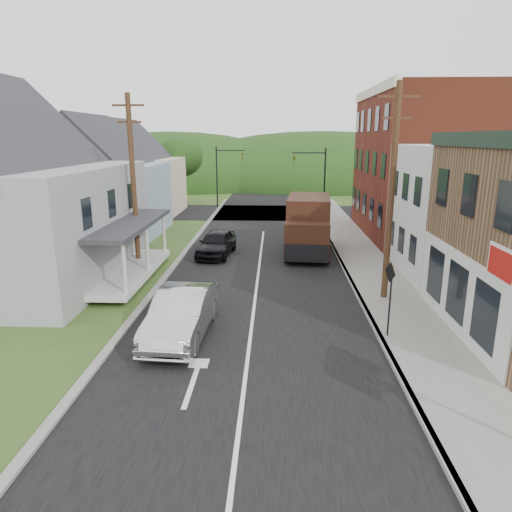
# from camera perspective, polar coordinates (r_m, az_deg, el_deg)

# --- Properties ---
(ground) EXTENTS (120.00, 120.00, 0.00)m
(ground) POSITION_cam_1_polar(r_m,az_deg,el_deg) (16.92, -0.61, -9.31)
(ground) COLOR #2D4719
(ground) RESTS_ON ground
(road) EXTENTS (9.00, 90.00, 0.02)m
(road) POSITION_cam_1_polar(r_m,az_deg,el_deg) (26.37, 0.50, -0.46)
(road) COLOR black
(road) RESTS_ON ground
(cross_road) EXTENTS (60.00, 9.00, 0.02)m
(cross_road) POSITION_cam_1_polar(r_m,az_deg,el_deg) (43.00, 1.24, 5.45)
(cross_road) COLOR black
(cross_road) RESTS_ON ground
(sidewalk_right) EXTENTS (2.80, 55.00, 0.15)m
(sidewalk_right) POSITION_cam_1_polar(r_m,az_deg,el_deg) (24.93, 14.04, -1.62)
(sidewalk_right) COLOR slate
(sidewalk_right) RESTS_ON ground
(curb_right) EXTENTS (0.20, 55.00, 0.15)m
(curb_right) POSITION_cam_1_polar(r_m,az_deg,el_deg) (24.69, 10.97, -1.60)
(curb_right) COLOR slate
(curb_right) RESTS_ON ground
(curb_left) EXTENTS (0.30, 55.00, 0.12)m
(curb_left) POSITION_cam_1_polar(r_m,az_deg,el_deg) (25.02, -10.36, -1.40)
(curb_left) COLOR slate
(curb_left) RESTS_ON ground
(storefront_white) EXTENTS (8.00, 7.00, 6.50)m
(storefront_white) POSITION_cam_1_polar(r_m,az_deg,el_deg) (25.49, 26.73, 4.92)
(storefront_white) COLOR silver
(storefront_white) RESTS_ON ground
(storefront_red) EXTENTS (8.00, 12.00, 10.00)m
(storefront_red) POSITION_cam_1_polar(r_m,az_deg,el_deg) (34.15, 20.60, 10.60)
(storefront_red) COLOR maroon
(storefront_red) RESTS_ON ground
(house_gray) EXTENTS (10.20, 12.24, 8.35)m
(house_gray) POSITION_cam_1_polar(r_m,az_deg,el_deg) (25.12, -28.56, 6.86)
(house_gray) COLOR gray
(house_gray) RESTS_ON ground
(house_blue) EXTENTS (7.14, 8.16, 7.28)m
(house_blue) POSITION_cam_1_polar(r_m,az_deg,el_deg) (34.67, -17.79, 8.70)
(house_blue) COLOR #859BB6
(house_blue) RESTS_ON ground
(house_cream) EXTENTS (7.14, 8.16, 7.28)m
(house_cream) POSITION_cam_1_polar(r_m,az_deg,el_deg) (43.35, -14.38, 10.00)
(house_cream) COLOR beige
(house_cream) RESTS_ON ground
(utility_pole_right) EXTENTS (1.60, 0.26, 9.00)m
(utility_pole_right) POSITION_cam_1_polar(r_m,az_deg,el_deg) (19.67, 16.58, 7.58)
(utility_pole_right) COLOR #472D19
(utility_pole_right) RESTS_ON ground
(utility_pole_left) EXTENTS (1.60, 0.26, 9.00)m
(utility_pole_left) POSITION_cam_1_polar(r_m,az_deg,el_deg) (24.66, -15.10, 9.00)
(utility_pole_left) COLOR #472D19
(utility_pole_left) RESTS_ON ground
(traffic_signal_right) EXTENTS (2.87, 0.20, 6.00)m
(traffic_signal_right) POSITION_cam_1_polar(r_m,az_deg,el_deg) (39.22, 7.56, 9.97)
(traffic_signal_right) COLOR black
(traffic_signal_right) RESTS_ON ground
(traffic_signal_left) EXTENTS (2.87, 0.20, 6.00)m
(traffic_signal_left) POSITION_cam_1_polar(r_m,az_deg,el_deg) (46.33, -4.07, 10.76)
(traffic_signal_left) COLOR black
(traffic_signal_left) RESTS_ON ground
(tree_left_c) EXTENTS (5.80, 5.80, 8.41)m
(tree_left_c) POSITION_cam_1_polar(r_m,az_deg,el_deg) (40.61, -27.47, 11.73)
(tree_left_c) COLOR #382616
(tree_left_c) RESTS_ON ground
(tree_left_d) EXTENTS (4.80, 4.80, 6.94)m
(tree_left_d) POSITION_cam_1_polar(r_m,az_deg,el_deg) (48.49, -9.54, 12.11)
(tree_left_d) COLOR #382616
(tree_left_d) RESTS_ON ground
(forested_ridge) EXTENTS (90.00, 30.00, 16.00)m
(forested_ridge) POSITION_cam_1_polar(r_m,az_deg,el_deg) (70.78, 1.70, 9.08)
(forested_ridge) COLOR black
(forested_ridge) RESTS_ON ground
(silver_sedan) EXTENTS (2.05, 5.16, 1.67)m
(silver_sedan) POSITION_cam_1_polar(r_m,az_deg,el_deg) (16.37, -9.24, -7.19)
(silver_sedan) COLOR #BDBCC2
(silver_sedan) RESTS_ON ground
(dark_sedan) EXTENTS (2.29, 4.63, 1.52)m
(dark_sedan) POSITION_cam_1_polar(r_m,az_deg,el_deg) (27.17, -4.95, 1.59)
(dark_sedan) COLOR black
(dark_sedan) RESTS_ON ground
(delivery_van) EXTENTS (3.01, 6.31, 3.42)m
(delivery_van) POSITION_cam_1_polar(r_m,az_deg,el_deg) (27.54, 6.54, 3.79)
(delivery_van) COLOR black
(delivery_van) RESTS_ON ground
(warning_sign) EXTENTS (0.20, 0.72, 2.68)m
(warning_sign) POSITION_cam_1_polar(r_m,az_deg,el_deg) (16.21, 16.42, -3.99)
(warning_sign) COLOR black
(warning_sign) RESTS_ON sidewalk_right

